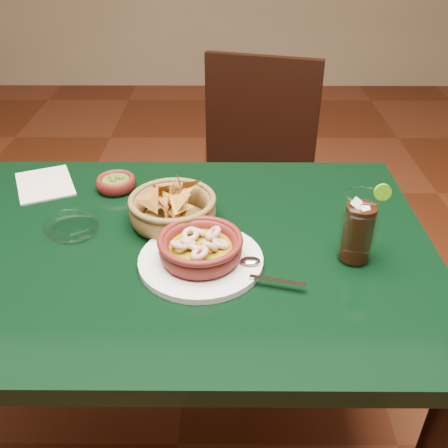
{
  "coord_description": "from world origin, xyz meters",
  "views": [
    {
      "loc": [
        0.15,
        -0.9,
        1.38
      ],
      "look_at": [
        0.14,
        -0.02,
        0.81
      ],
      "focal_mm": 40.0,
      "sensor_mm": 36.0,
      "label": 1
    }
  ],
  "objects_px": {
    "chip_basket": "(173,209)",
    "cola_drink": "(359,228)",
    "dining_table": "(164,276)",
    "shrimp_plate": "(201,251)",
    "dining_chair": "(252,183)"
  },
  "relations": [
    {
      "from": "chip_basket",
      "to": "cola_drink",
      "type": "xyz_separation_m",
      "value": [
        0.39,
        -0.14,
        0.04
      ]
    },
    {
      "from": "chip_basket",
      "to": "cola_drink",
      "type": "distance_m",
      "value": 0.42
    },
    {
      "from": "dining_chair",
      "to": "shrimp_plate",
      "type": "height_order",
      "value": "dining_chair"
    },
    {
      "from": "chip_basket",
      "to": "cola_drink",
      "type": "height_order",
      "value": "cola_drink"
    },
    {
      "from": "dining_table",
      "to": "chip_basket",
      "type": "xyz_separation_m",
      "value": [
        0.02,
        0.08,
        0.14
      ]
    },
    {
      "from": "dining_table",
      "to": "dining_chair",
      "type": "distance_m",
      "value": 0.76
    },
    {
      "from": "dining_table",
      "to": "dining_chair",
      "type": "height_order",
      "value": "dining_chair"
    },
    {
      "from": "chip_basket",
      "to": "dining_table",
      "type": "bearing_deg",
      "value": -105.14
    },
    {
      "from": "dining_chair",
      "to": "cola_drink",
      "type": "relative_size",
      "value": 5.32
    },
    {
      "from": "shrimp_plate",
      "to": "chip_basket",
      "type": "bearing_deg",
      "value": 114.64
    },
    {
      "from": "cola_drink",
      "to": "shrimp_plate",
      "type": "bearing_deg",
      "value": -176.81
    },
    {
      "from": "dining_table",
      "to": "cola_drink",
      "type": "xyz_separation_m",
      "value": [
        0.41,
        -0.06,
        0.18
      ]
    },
    {
      "from": "shrimp_plate",
      "to": "dining_table",
      "type": "bearing_deg",
      "value": 140.13
    },
    {
      "from": "chip_basket",
      "to": "dining_chair",
      "type": "bearing_deg",
      "value": 71.12
    },
    {
      "from": "dining_chair",
      "to": "shrimp_plate",
      "type": "bearing_deg",
      "value": -100.38
    }
  ]
}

